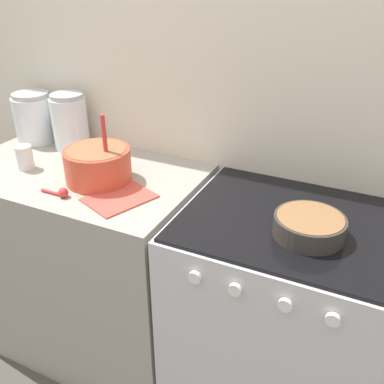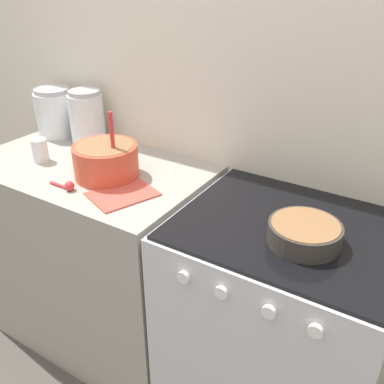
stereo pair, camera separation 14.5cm
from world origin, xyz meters
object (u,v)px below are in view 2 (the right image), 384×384
(stove, at_px, (275,331))
(tin_can, at_px, (40,150))
(storage_jar_middle, at_px, (87,121))
(mixing_bowl, at_px, (106,159))
(baking_pan, at_px, (304,233))
(storage_jar_left, at_px, (55,115))

(stove, height_order, tin_can, tin_can)
(stove, xyz_separation_m, storage_jar_middle, (-1.04, 0.19, 0.57))
(mixing_bowl, relative_size, baking_pan, 1.23)
(stove, relative_size, storage_jar_middle, 3.77)
(stove, height_order, storage_jar_middle, storage_jar_middle)
(stove, bearing_deg, tin_can, -176.20)
(baking_pan, relative_size, storage_jar_middle, 0.88)
(storage_jar_left, relative_size, tin_can, 2.33)
(storage_jar_middle, bearing_deg, mixing_bowl, -35.94)
(baking_pan, bearing_deg, storage_jar_left, 168.90)
(mixing_bowl, relative_size, storage_jar_left, 1.19)
(baking_pan, bearing_deg, storage_jar_middle, 166.88)
(stove, xyz_separation_m, storage_jar_left, (-1.25, 0.19, 0.56))
(storage_jar_middle, height_order, tin_can, storage_jar_middle)
(baking_pan, height_order, tin_can, tin_can)
(mixing_bowl, distance_m, baking_pan, 0.81)
(storage_jar_left, bearing_deg, baking_pan, -11.10)
(stove, distance_m, storage_jar_middle, 1.20)
(tin_can, bearing_deg, baking_pan, 0.10)
(storage_jar_middle, bearing_deg, baking_pan, -13.12)
(stove, bearing_deg, storage_jar_left, 171.33)
(storage_jar_left, distance_m, tin_can, 0.32)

